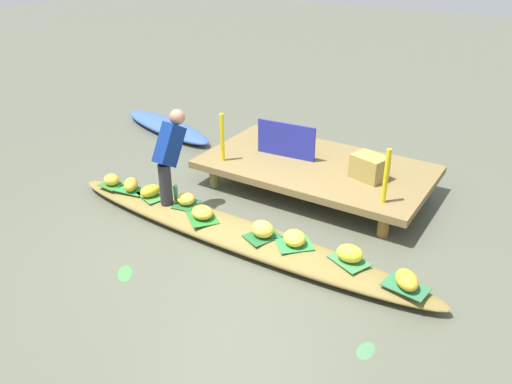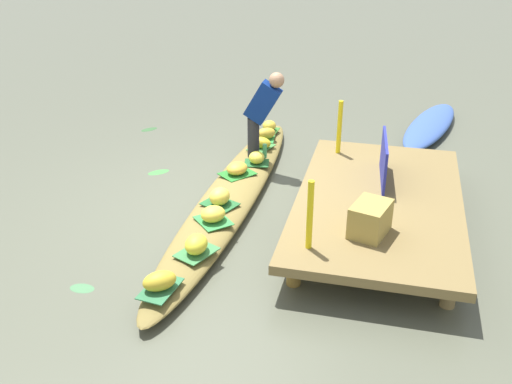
{
  "view_description": "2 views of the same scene",
  "coord_description": "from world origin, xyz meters",
  "views": [
    {
      "loc": [
        3.07,
        -4.42,
        3.44
      ],
      "look_at": [
        -0.09,
        0.62,
        0.36
      ],
      "focal_mm": 36.64,
      "sensor_mm": 36.0,
      "label": 1
    },
    {
      "loc": [
        6.2,
        1.83,
        3.39
      ],
      "look_at": [
        0.18,
        0.36,
        0.28
      ],
      "focal_mm": 41.62,
      "sensor_mm": 36.0,
      "label": 2
    }
  ],
  "objects": [
    {
      "name": "moored_boat",
      "position": [
        -3.15,
        2.42,
        0.1
      ],
      "size": [
        2.44,
        1.15,
        0.2
      ],
      "primitive_type": "ellipsoid",
      "rotation": [
        0.0,
        0.0,
        -0.26
      ],
      "color": "#3957A2",
      "rests_on": "ground"
    },
    {
      "name": "banana_bunch_5",
      "position": [
        2.11,
        -0.06,
        0.28
      ],
      "size": [
        0.36,
        0.37,
        0.17
      ],
      "primitive_type": "ellipsoid",
      "rotation": [
        0.0,
        0.0,
        2.28
      ],
      "color": "gold",
      "rests_on": "vendor_boat"
    },
    {
      "name": "leaf_mat_1",
      "position": [
        -1.39,
        0.06,
        0.19
      ],
      "size": [
        0.47,
        0.37,
        0.01
      ],
      "primitive_type": "cube",
      "rotation": [
        0.0,
        0.0,
        2.79
      ],
      "color": "#3F843B",
      "rests_on": "vendor_boat"
    },
    {
      "name": "drifting_plant_0",
      "position": [
        -2.16,
        -1.99,
        0.0
      ],
      "size": [
        0.31,
        0.29,
        0.01
      ],
      "primitive_type": "ellipsoid",
      "rotation": [
        0.0,
        0.0,
        2.47
      ],
      "color": "#325B30",
      "rests_on": "ground"
    },
    {
      "name": "leaf_mat_2",
      "position": [
        0.4,
        -0.01,
        0.19
      ],
      "size": [
        0.43,
        0.47,
        0.01
      ],
      "primitive_type": "cube",
      "rotation": [
        0.0,
        0.0,
        1.16
      ],
      "color": "#22602E",
      "rests_on": "vendor_boat"
    },
    {
      "name": "dock_platform",
      "position": [
        0.2,
        1.78,
        0.33
      ],
      "size": [
        3.2,
        1.8,
        0.39
      ],
      "color": "olive",
      "rests_on": "ground"
    },
    {
      "name": "leaf_mat_0",
      "position": [
        -0.84,
        0.12,
        0.19
      ],
      "size": [
        0.32,
        0.37,
        0.01
      ],
      "primitive_type": "cube",
      "rotation": [
        0.0,
        0.0,
        1.74
      ],
      "color": "#225B2B",
      "rests_on": "vendor_boat"
    },
    {
      "name": "leaf_mat_4",
      "position": [
        -0.46,
        -0.04,
        0.19
      ],
      "size": [
        0.53,
        0.51,
        0.01
      ],
      "primitive_type": "cube",
      "rotation": [
        0.0,
        0.0,
        2.47
      ],
      "color": "#267428",
      "rests_on": "vendor_boat"
    },
    {
      "name": "produce_crate",
      "position": [
        1.0,
        1.72,
        0.55
      ],
      "size": [
        0.51,
        0.43,
        0.33
      ],
      "primitive_type": "cube",
      "rotation": [
        0.0,
        0.0,
        -0.28
      ],
      "color": "#9D8641",
      "rests_on": "dock_platform"
    },
    {
      "name": "leaf_mat_7",
      "position": [
        1.45,
        0.06,
        0.19
      ],
      "size": [
        0.49,
        0.43,
        0.01
      ],
      "primitive_type": "cube",
      "rotation": [
        0.0,
        0.0,
        2.73
      ],
      "color": "#3A7C43",
      "rests_on": "vendor_boat"
    },
    {
      "name": "drifting_plant_1",
      "position": [
        2.04,
        -0.91,
        0.0
      ],
      "size": [
        0.16,
        0.25,
        0.01
      ],
      "primitive_type": "ellipsoid",
      "rotation": [
        0.0,
        0.0,
        1.56
      ],
      "color": "#45784B",
      "rests_on": "ground"
    },
    {
      "name": "railing_post_east",
      "position": [
        1.4,
        1.18,
        0.74
      ],
      "size": [
        0.06,
        0.06,
        0.7
      ],
      "primitive_type": "cylinder",
      "color": "yellow",
      "rests_on": "dock_platform"
    },
    {
      "name": "banana_bunch_8",
      "position": [
        -1.74,
        0.05,
        0.28
      ],
      "size": [
        0.32,
        0.34,
        0.17
      ],
      "primitive_type": "ellipsoid",
      "rotation": [
        0.0,
        0.0,
        5.35
      ],
      "color": "gold",
      "rests_on": "vendor_boat"
    },
    {
      "name": "leaf_mat_3",
      "position": [
        0.79,
        0.03,
        0.19
      ],
      "size": [
        0.5,
        0.5,
        0.01
      ],
      "primitive_type": "cube",
      "rotation": [
        0.0,
        0.0,
        0.77
      ],
      "color": "#2F863E",
      "rests_on": "vendor_boat"
    },
    {
      "name": "leaf_mat_8",
      "position": [
        -1.74,
        0.05,
        0.19
      ],
      "size": [
        0.43,
        0.29,
        0.01
      ],
      "primitive_type": "cube",
      "rotation": [
        0.0,
        0.0,
        0.13
      ],
      "color": "#2B8537",
      "rests_on": "vendor_boat"
    },
    {
      "name": "leaf_mat_6",
      "position": [
        -2.08,
        0.02,
        0.19
      ],
      "size": [
        0.33,
        0.28,
        0.01
      ],
      "primitive_type": "cube",
      "rotation": [
        0.0,
        0.0,
        3.07
      ],
      "color": "#32742B",
      "rests_on": "vendor_boat"
    },
    {
      "name": "railing_post_west",
      "position": [
        -1.0,
        1.18,
        0.74
      ],
      "size": [
        0.06,
        0.06,
        0.7
      ],
      "primitive_type": "cylinder",
      "color": "yellow",
      "rests_on": "dock_platform"
    },
    {
      "name": "vendor_person",
      "position": [
        -1.08,
        0.14,
        0.87
      ],
      "size": [
        0.2,
        0.53,
        1.19
      ],
      "color": "#28282D",
      "rests_on": "vendor_boat"
    },
    {
      "name": "banana_bunch_4",
      "position": [
        -0.46,
        -0.04,
        0.27
      ],
      "size": [
        0.36,
        0.34,
        0.15
      ],
      "primitive_type": "ellipsoid",
      "rotation": [
        0.0,
        0.0,
        2.78
      ],
      "color": "gold",
      "rests_on": "vendor_boat"
    },
    {
      "name": "vendor_boat",
      "position": [
        0.0,
        0.0,
        0.09
      ],
      "size": [
        5.17,
        0.76,
        0.19
      ],
      "primitive_type": "ellipsoid",
      "rotation": [
        0.0,
        0.0,
        -0.02
      ],
      "color": "olive",
      "rests_on": "ground"
    },
    {
      "name": "drifting_plant_2",
      "position": [
        -0.65,
        -1.21,
        0.0
      ],
      "size": [
        0.31,
        0.32,
        0.01
      ],
      "primitive_type": "ellipsoid",
      "rotation": [
        0.0,
        0.0,
        2.31
      ],
      "color": "#40883D",
      "rests_on": "ground"
    },
    {
      "name": "banana_bunch_0",
      "position": [
        -0.84,
        0.12,
        0.27
      ],
      "size": [
        0.25,
        0.23,
        0.16
      ],
      "primitive_type": "ellipsoid",
      "rotation": [
        0.0,
        0.0,
        0.09
      ],
      "color": "yellow",
      "rests_on": "vendor_boat"
    },
    {
      "name": "banana_bunch_3",
      "position": [
        0.79,
        0.03,
        0.28
      ],
      "size": [
        0.37,
        0.37,
        0.17
      ],
      "primitive_type": "ellipsoid",
      "rotation": [
        0.0,
        0.0,
        2.41
      ],
      "color": "yellow",
      "rests_on": "vendor_boat"
    },
    {
      "name": "market_banner",
      "position": [
        -0.3,
        1.78,
        0.64
      ],
      "size": [
        0.89,
        0.1,
        0.51
      ],
      "primitive_type": "cube",
      "rotation": [
        0.0,
        0.0,
        0.08
      ],
      "color": "#232A98",
      "rests_on": "dock_platform"
    },
    {
      "name": "leaf_mat_5",
      "position": [
        2.11,
        -0.06,
        0.19
      ],
      "size": [
        0.47,
        0.33,
        0.01
      ],
      "primitive_type": "cube",
      "rotation": [
        0.0,
        0.0,
        3.01
      ],
      "color": "#2E6F43",
      "rests_on": "vendor_boat"
    },
    {
      "name": "banana_bunch_7",
      "position": [
        1.45,
        0.06,
        0.29
      ],
      "size": [
        0.3,
        0.24,
        0.19
      ],
      "primitive_type": "ellipsoid",
      "rotation": [
        0.0,
        0.0,
        0.05
      ],
      "color": "yellow",
      "rests_on": "vendor_boat"
    },
    {
      "name": "banana_bunch_2",
      "position": [
        0.4,
        -0.01,
        0.29
      ],
      "size": [
        0.3,
        0.26,
        0.2
      ],
      "primitive_type": "ellipsoid",
      "rotation": [
        0.0,
        0.0,
        6.16
      ],
      "color": "yellow",
      "rests_on": "vendor_boat"
    },
    {
      "name": "canal_water",
      "position": [
        0.0,
        0.0,
        0.0
      ],
      "size": [
        40.0,
        40.0,
        0.0
      ],
      "primitive_type": "plane",
      "color": "#545746",
      "rests_on": "ground"
    },
    {
      "name": "banana_bunch_1",
      "position": [
        -1.39,
        0.06,
        0.27
      ],
      "size": [
        0.26,
        0.33,
        0.15
      ],
      "primitive_type": "ellipsoid",
      "rotation": [
        0.0,
        0.0,
        4.43
      ],
      "color": "gold",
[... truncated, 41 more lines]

